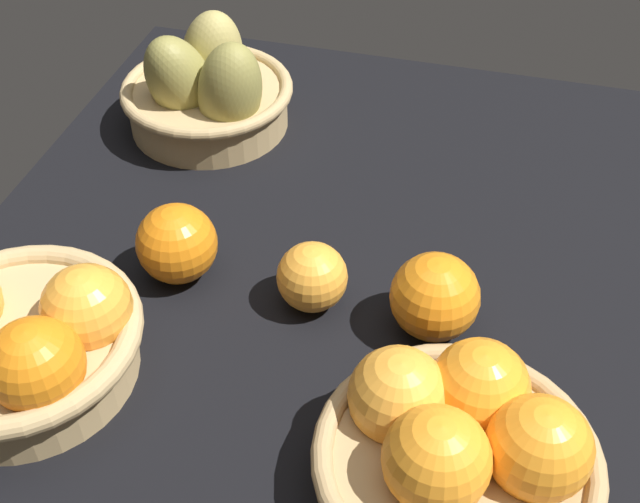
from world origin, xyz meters
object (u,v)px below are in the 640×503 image
object	(u,v)px
loose_orange_side_gap	(435,297)
loose_orange_back_gap	(312,277)
basket_far_right_pears	(208,90)
loose_orange_front_gap	(177,244)
basket_far_left	(22,340)
basket_near_left	(458,448)

from	to	relation	value
loose_orange_side_gap	loose_orange_back_gap	bearing A→B (deg)	88.42
basket_far_right_pears	loose_orange_front_gap	world-z (taller)	basket_far_right_pears
basket_far_left	loose_orange_front_gap	size ratio (longest dim) A/B	2.71
basket_far_right_pears	loose_orange_side_gap	distance (cm)	41.88
loose_orange_front_gap	loose_orange_back_gap	world-z (taller)	loose_orange_front_gap
loose_orange_side_gap	basket_near_left	bearing A→B (deg)	-164.58
basket_near_left	basket_far_left	bearing A→B (deg)	88.29
basket_near_left	loose_orange_back_gap	distance (cm)	22.83
loose_orange_front_gap	basket_far_right_pears	bearing A→B (deg)	14.02
basket_far_right_pears	basket_near_left	bearing A→B (deg)	-139.28
basket_near_left	basket_far_right_pears	size ratio (longest dim) A/B	1.07
loose_orange_back_gap	basket_near_left	bearing A→B (deg)	-134.94
basket_near_left	loose_orange_back_gap	xyz separation A→B (cm)	(16.11, 16.14, -0.95)
basket_near_left	loose_orange_front_gap	distance (cm)	34.38
basket_far_left	loose_orange_front_gap	bearing A→B (deg)	-27.37
basket_far_right_pears	loose_orange_back_gap	size ratio (longest dim) A/B	3.06
loose_orange_back_gap	loose_orange_side_gap	world-z (taller)	loose_orange_side_gap
basket_far_left	loose_orange_back_gap	world-z (taller)	basket_far_left
basket_far_left	loose_orange_side_gap	bearing A→B (deg)	-66.54
loose_orange_front_gap	loose_orange_side_gap	distance (cm)	25.78
basket_near_left	loose_orange_front_gap	bearing A→B (deg)	61.17
basket_far_left	loose_orange_back_gap	distance (cm)	26.61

